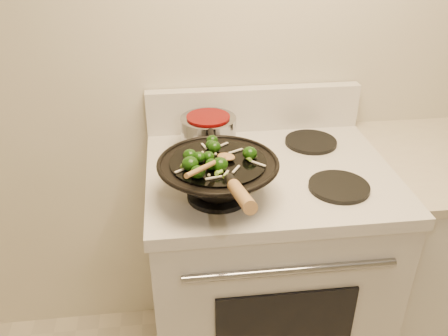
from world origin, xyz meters
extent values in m
plane|color=beige|center=(0.00, 1.50, 1.30)|extent=(3.50, 0.00, 3.50)
cube|color=silver|center=(-0.29, 1.17, 0.44)|extent=(0.76, 0.64, 0.88)
cube|color=silver|center=(-0.29, 1.17, 0.90)|extent=(0.78, 0.66, 0.04)
cube|color=silver|center=(-0.29, 1.47, 1.00)|extent=(0.78, 0.05, 0.16)
cylinder|color=gray|center=(-0.29, 0.84, 0.78)|extent=(0.60, 0.02, 0.02)
cube|color=black|center=(-0.29, 0.84, 0.55)|extent=(0.42, 0.01, 0.28)
cylinder|color=black|center=(-0.47, 1.02, 0.93)|extent=(0.18, 0.18, 0.01)
cylinder|color=black|center=(-0.11, 1.02, 0.93)|extent=(0.18, 0.18, 0.01)
cylinder|color=black|center=(-0.47, 1.32, 0.93)|extent=(0.18, 0.18, 0.01)
cylinder|color=black|center=(-0.11, 1.32, 0.93)|extent=(0.18, 0.18, 0.01)
torus|color=black|center=(-0.47, 1.02, 1.03)|extent=(0.34, 0.34, 0.01)
cylinder|color=black|center=(-0.47, 1.02, 1.03)|extent=(0.27, 0.27, 0.01)
cylinder|color=black|center=(-0.46, 0.83, 1.09)|extent=(0.03, 0.06, 0.04)
cylinder|color=olive|center=(-0.45, 0.71, 1.12)|extent=(0.04, 0.18, 0.08)
ellipsoid|color=#113207|center=(-0.55, 1.03, 1.05)|extent=(0.04, 0.04, 0.03)
cylinder|color=#4E7C2C|center=(-0.54, 1.03, 1.04)|extent=(0.02, 0.02, 0.01)
ellipsoid|color=#113207|center=(-0.48, 1.10, 1.05)|extent=(0.03, 0.03, 0.03)
ellipsoid|color=#113207|center=(-0.48, 1.08, 1.05)|extent=(0.04, 0.04, 0.03)
ellipsoid|color=#113207|center=(-0.48, 1.12, 1.05)|extent=(0.03, 0.03, 0.03)
cylinder|color=#4E7C2C|center=(-0.47, 1.12, 1.04)|extent=(0.02, 0.02, 0.01)
ellipsoid|color=#113207|center=(-0.47, 0.97, 1.06)|extent=(0.04, 0.04, 0.04)
ellipsoid|color=#113207|center=(-0.55, 0.98, 1.06)|extent=(0.05, 0.05, 0.04)
ellipsoid|color=#113207|center=(-0.38, 1.03, 1.05)|extent=(0.04, 0.04, 0.04)
cylinder|color=#4E7C2C|center=(-0.37, 1.03, 1.04)|extent=(0.02, 0.01, 0.02)
ellipsoid|color=#113207|center=(-0.52, 1.02, 1.05)|extent=(0.04, 0.04, 0.03)
ellipsoid|color=#113207|center=(-0.50, 1.03, 1.05)|extent=(0.03, 0.03, 0.03)
ellipsoid|color=#113207|center=(-0.49, 0.98, 1.05)|extent=(0.04, 0.04, 0.03)
cylinder|color=#4E7C2C|center=(-0.48, 0.98, 1.04)|extent=(0.02, 0.02, 0.01)
ellipsoid|color=#113207|center=(-0.53, 0.94, 1.05)|extent=(0.04, 0.04, 0.03)
cube|color=#EFE6CF|center=(-0.54, 1.06, 1.04)|extent=(0.05, 0.01, 0.00)
cube|color=#EFE6CF|center=(-0.57, 0.98, 1.04)|extent=(0.04, 0.03, 0.00)
cube|color=#EFE6CF|center=(-0.41, 1.07, 1.04)|extent=(0.05, 0.03, 0.00)
cube|color=#EFE6CF|center=(-0.50, 1.11, 1.04)|extent=(0.02, 0.04, 0.00)
cube|color=#EFE6CF|center=(-0.54, 1.03, 1.04)|extent=(0.04, 0.02, 0.00)
cube|color=#EFE6CF|center=(-0.43, 0.96, 1.04)|extent=(0.03, 0.04, 0.00)
cube|color=#EFE6CF|center=(-0.36, 0.99, 1.04)|extent=(0.04, 0.04, 0.00)
cube|color=#EFE6CF|center=(-0.46, 0.94, 1.04)|extent=(0.02, 0.04, 0.00)
cube|color=#EFE6CF|center=(-0.49, 0.93, 1.04)|extent=(0.05, 0.02, 0.00)
cube|color=#EFE6CF|center=(-0.44, 1.11, 1.04)|extent=(0.03, 0.02, 0.00)
cylinder|color=#74A836|center=(-0.48, 0.94, 1.05)|extent=(0.02, 0.02, 0.01)
cylinder|color=#74A836|center=(-0.48, 0.98, 1.05)|extent=(0.02, 0.02, 0.01)
cylinder|color=#74A836|center=(-0.57, 1.00, 1.05)|extent=(0.02, 0.02, 0.01)
cylinder|color=#74A836|center=(-0.47, 1.12, 1.05)|extent=(0.02, 0.03, 0.01)
cylinder|color=#74A836|center=(-0.48, 0.94, 1.05)|extent=(0.03, 0.02, 0.01)
cylinder|color=#74A836|center=(-0.39, 1.01, 1.05)|extent=(0.02, 0.02, 0.01)
cylinder|color=#74A836|center=(-0.49, 1.00, 1.05)|extent=(0.02, 0.02, 0.02)
cylinder|color=#74A836|center=(-0.46, 0.92, 1.05)|extent=(0.03, 0.03, 0.02)
sphere|color=beige|center=(-0.47, 1.05, 1.04)|extent=(0.01, 0.01, 0.01)
sphere|color=beige|center=(-0.50, 0.94, 1.04)|extent=(0.01, 0.01, 0.01)
sphere|color=beige|center=(-0.51, 1.07, 1.04)|extent=(0.01, 0.01, 0.01)
ellipsoid|color=olive|center=(-0.45, 1.02, 1.05)|extent=(0.07, 0.06, 0.01)
cylinder|color=olive|center=(-0.51, 0.93, 1.07)|extent=(0.13, 0.19, 0.06)
cylinder|color=gray|center=(-0.47, 1.32, 0.99)|extent=(0.19, 0.19, 0.10)
cylinder|color=#620504|center=(-0.47, 1.32, 1.04)|extent=(0.15, 0.15, 0.01)
cylinder|color=black|center=(-0.47, 1.17, 1.03)|extent=(0.02, 0.11, 0.02)
camera|label=1|loc=(-0.59, -0.12, 1.67)|focal=38.00mm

